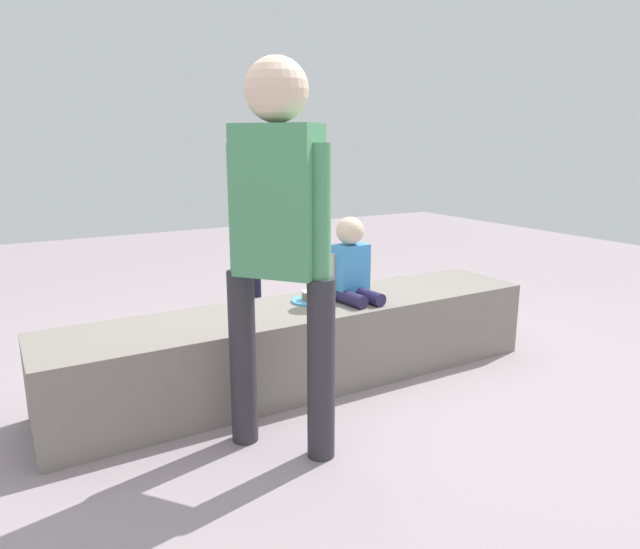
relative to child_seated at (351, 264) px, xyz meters
The scene contains 13 objects.
ground_plane 0.73m from the child_seated, behind, with size 12.00×12.00×0.00m, color gray.
concrete_ledge 0.53m from the child_seated, behind, with size 2.85×0.57×0.45m, color gray.
child_seated is the anchor object (origin of this frame).
adult_standing 1.00m from the child_seated, 142.29° to the right, with size 0.37×0.42×1.68m.
cake_plate 0.31m from the child_seated, 161.21° to the left, with size 0.22×0.22×0.07m.
gift_bag 1.13m from the child_seated, 37.58° to the left, with size 0.22×0.11×0.38m.
railing_post 1.37m from the child_seated, 91.43° to the left, with size 0.36×0.36×0.99m.
water_bottle_near_gift 0.86m from the child_seated, 71.04° to the left, with size 0.07×0.07×0.23m.
water_bottle_far_side 1.92m from the child_seated, 145.03° to the left, with size 0.07×0.07×0.20m.
party_cup_red 1.52m from the child_seated, 129.83° to the left, with size 0.08×0.08×0.12m, color red.
cake_box_white 1.09m from the child_seated, 79.39° to the left, with size 0.31×0.30×0.11m, color white.
handbag_black_leather 1.25m from the child_seated, 148.52° to the left, with size 0.29×0.13×0.36m.
handbag_brown_canvas 1.45m from the child_seated, 61.40° to the left, with size 0.31×0.15×0.33m.
Camera 1 is at (-1.47, -2.69, 1.35)m, focal length 31.77 mm.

